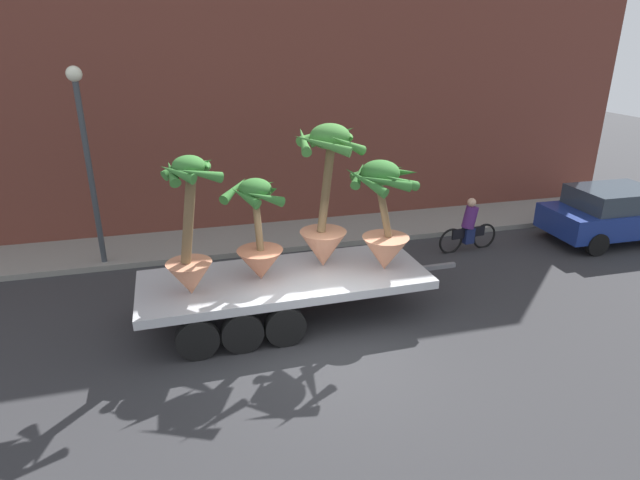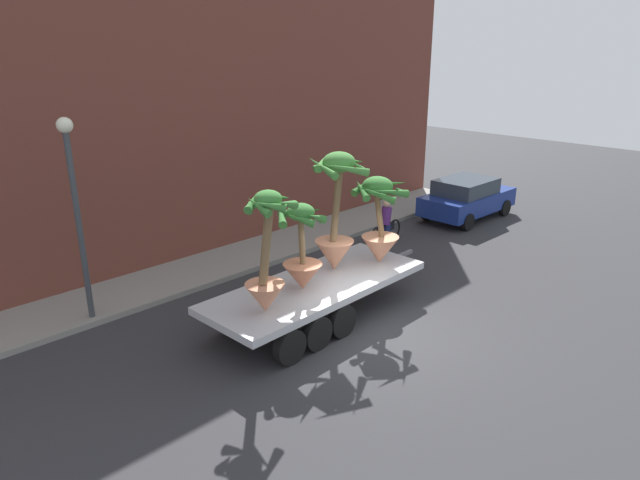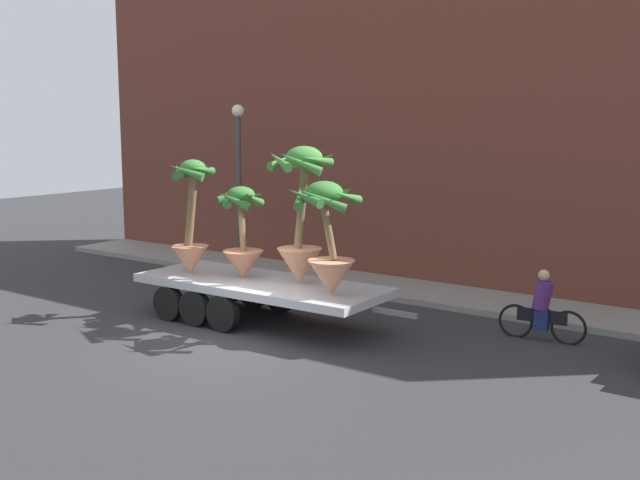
# 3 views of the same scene
# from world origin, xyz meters

# --- Properties ---
(ground_plane) EXTENTS (60.00, 60.00, 0.00)m
(ground_plane) POSITION_xyz_m (0.00, 0.00, 0.00)
(ground_plane) COLOR #2D2D30
(sidewalk) EXTENTS (24.00, 2.20, 0.15)m
(sidewalk) POSITION_xyz_m (0.00, 6.10, 0.07)
(sidewalk) COLOR gray
(sidewalk) RESTS_ON ground
(building_facade) EXTENTS (24.00, 1.20, 9.66)m
(building_facade) POSITION_xyz_m (0.00, 7.80, 4.83)
(building_facade) COLOR brown
(building_facade) RESTS_ON ground
(flatbed_trailer) EXTENTS (6.94, 2.36, 0.98)m
(flatbed_trailer) POSITION_xyz_m (-0.81, 1.50, 0.76)
(flatbed_trailer) COLOR #B7BABF
(flatbed_trailer) RESTS_ON ground
(potted_palm_rear) EXTENTS (1.55, 1.43, 2.36)m
(potted_palm_rear) POSITION_xyz_m (1.48, 1.26, 2.12)
(potted_palm_rear) COLOR tan
(potted_palm_rear) RESTS_ON flatbed_trailer
(potted_palm_middle) EXTENTS (1.54, 1.59, 3.04)m
(potted_palm_middle) POSITION_xyz_m (0.40, 1.77, 2.37)
(potted_palm_middle) COLOR tan
(potted_palm_middle) RESTS_ON flatbed_trailer
(potted_palm_front) EXTENTS (1.25, 1.29, 2.11)m
(potted_palm_front) POSITION_xyz_m (-1.06, 1.48, 1.87)
(potted_palm_front) COLOR #C17251
(potted_palm_front) RESTS_ON flatbed_trailer
(potted_palm_extra) EXTENTS (1.20, 1.19, 2.68)m
(potted_palm_extra) POSITION_xyz_m (-2.38, 1.17, 2.13)
(potted_palm_extra) COLOR tan
(potted_palm_extra) RESTS_ON flatbed_trailer
(cyclist) EXTENTS (1.84, 0.38, 1.54)m
(cyclist) POSITION_xyz_m (5.10, 3.89, 0.67)
(cyclist) COLOR black
(cyclist) RESTS_ON ground
(parked_car) EXTENTS (4.14, 2.01, 1.58)m
(parked_car) POSITION_xyz_m (9.60, 3.51, 0.83)
(parked_car) COLOR navy
(parked_car) RESTS_ON ground
(street_lamp) EXTENTS (0.36, 0.36, 4.83)m
(street_lamp) POSITION_xyz_m (-4.56, 5.30, 3.23)
(street_lamp) COLOR #383D42
(street_lamp) RESTS_ON sidewalk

